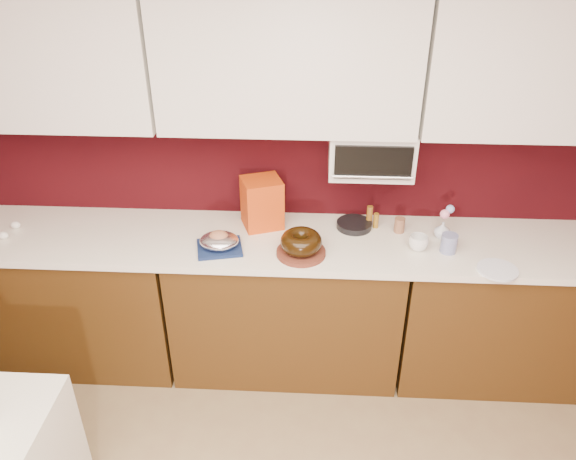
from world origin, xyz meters
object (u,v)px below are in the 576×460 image
(foil_ham_nest, at_px, (219,241))
(flower_vase, at_px, (442,229))
(coffee_mug, at_px, (418,241))
(blue_jar, at_px, (449,243))
(bundt_cake, at_px, (301,242))
(toaster_oven, at_px, (371,151))
(pandoro_box, at_px, (262,203))

(foil_ham_nest, distance_m, flower_vase, 1.24)
(coffee_mug, height_order, blue_jar, blue_jar)
(bundt_cake, bearing_deg, coffee_mug, 7.74)
(foil_ham_nest, height_order, flower_vase, flower_vase)
(toaster_oven, relative_size, bundt_cake, 2.03)
(bundt_cake, height_order, flower_vase, bundt_cake)
(flower_vase, bearing_deg, pandoro_box, 175.32)
(coffee_mug, relative_size, flower_vase, 0.94)
(pandoro_box, bearing_deg, coffee_mug, -34.30)
(foil_ham_nest, bearing_deg, toaster_oven, 19.70)
(toaster_oven, xyz_separation_m, flower_vase, (0.42, -0.09, -0.42))
(bundt_cake, distance_m, blue_jar, 0.80)
(toaster_oven, bearing_deg, flower_vase, -12.55)
(toaster_oven, distance_m, bundt_cake, 0.62)
(foil_ham_nest, bearing_deg, pandoro_box, 53.11)
(toaster_oven, xyz_separation_m, bundt_cake, (-0.36, -0.32, -0.40))
(flower_vase, bearing_deg, toaster_oven, 167.45)
(toaster_oven, relative_size, flower_vase, 4.17)
(blue_jar, distance_m, flower_vase, 0.15)
(foil_ham_nest, bearing_deg, flower_vase, 8.99)
(blue_jar, bearing_deg, flower_vase, 92.96)
(coffee_mug, relative_size, blue_jar, 0.97)
(foil_ham_nest, relative_size, flower_vase, 1.97)
(flower_vase, bearing_deg, bundt_cake, -164.18)
(toaster_oven, bearing_deg, pandoro_box, -178.99)
(toaster_oven, distance_m, blue_jar, 0.65)
(bundt_cake, bearing_deg, flower_vase, 15.82)
(toaster_oven, xyz_separation_m, coffee_mug, (0.27, -0.23, -0.42))
(coffee_mug, xyz_separation_m, flower_vase, (0.15, 0.14, 0.00))
(foil_ham_nest, xyz_separation_m, flower_vase, (1.23, 0.19, -0.00))
(foil_ham_nest, xyz_separation_m, pandoro_box, (0.21, 0.28, 0.09))
(toaster_oven, height_order, coffee_mug, toaster_oven)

